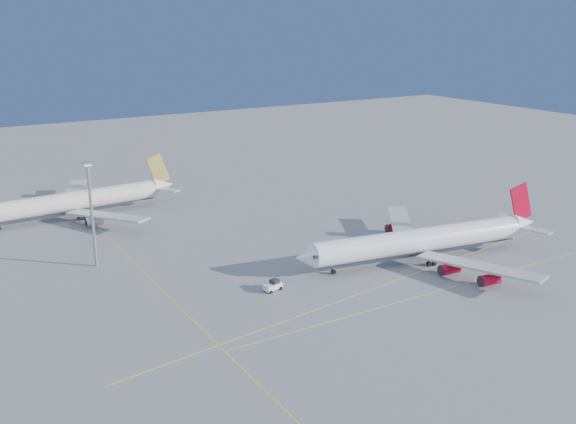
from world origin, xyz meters
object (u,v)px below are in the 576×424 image
(pushback_tug, at_px, (273,285))
(airliner_etihad, at_px, (77,201))
(airliner_virgin, at_px, (425,240))
(light_mast, at_px, (91,206))

(pushback_tug, bearing_deg, airliner_etihad, 94.38)
(airliner_virgin, xyz_separation_m, pushback_tug, (-37.44, 2.75, -3.65))
(pushback_tug, relative_size, light_mast, 0.18)
(airliner_etihad, height_order, light_mast, light_mast)
(airliner_virgin, xyz_separation_m, light_mast, (-64.08, 34.00, 9.10))
(pushback_tug, bearing_deg, airliner_virgin, -16.16)
(airliner_virgin, bearing_deg, light_mast, 160.94)
(airliner_etihad, relative_size, pushback_tug, 14.06)
(airliner_virgin, height_order, airliner_etihad, airliner_virgin)
(airliner_etihad, distance_m, pushback_tug, 73.97)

